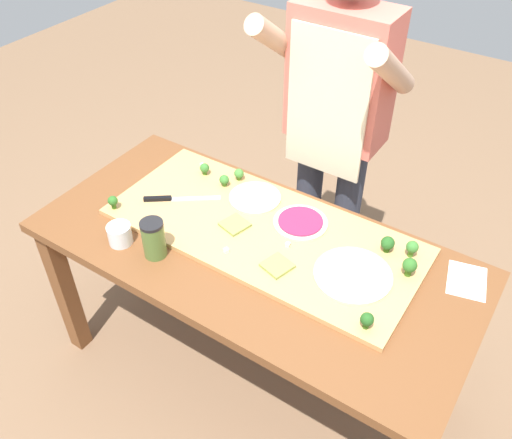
{
  "coord_description": "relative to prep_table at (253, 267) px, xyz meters",
  "views": [
    {
      "loc": [
        0.81,
        -1.2,
        2.13
      ],
      "look_at": [
        -0.06,
        0.11,
        0.79
      ],
      "focal_mm": 38.31,
      "sensor_mm": 36.0,
      "label": 1
    }
  ],
  "objects": [
    {
      "name": "broccoli_floret_back_right",
      "position": [
        -0.4,
        0.24,
        0.15
      ],
      "size": [
        0.04,
        0.04,
        0.05
      ],
      "color": "#3F7220",
      "rests_on": "cutting_board"
    },
    {
      "name": "broccoli_floret_front_left",
      "position": [
        -0.26,
        0.29,
        0.15
      ],
      "size": [
        0.04,
        0.04,
        0.05
      ],
      "color": "#487A23",
      "rests_on": "cutting_board"
    },
    {
      "name": "chefs_knife",
      "position": [
        -0.41,
        0.03,
        0.13
      ],
      "size": [
        0.26,
        0.2,
        0.02
      ],
      "color": "#B7BABF",
      "rests_on": "cutting_board"
    },
    {
      "name": "broccoli_floret_front_right",
      "position": [
        0.53,
        0.16,
        0.17
      ],
      "size": [
        0.05,
        0.05,
        0.07
      ],
      "color": "#366618",
      "rests_on": "cutting_board"
    },
    {
      "name": "cutting_board",
      "position": [
        -0.01,
        0.09,
        0.11
      ],
      "size": [
        1.19,
        0.52,
        0.02
      ],
      "primitive_type": "cube",
      "color": "tan",
      "rests_on": "prep_table"
    },
    {
      "name": "cheese_crumble_a",
      "position": [
        -0.05,
        -0.09,
        0.13
      ],
      "size": [
        0.02,
        0.02,
        0.02
      ],
      "primitive_type": "cube",
      "rotation": [
        0.0,
        0.0,
        1.21
      ],
      "color": "white",
      "rests_on": "cutting_board"
    },
    {
      "name": "broccoli_floret_center_left",
      "position": [
        0.5,
        0.25,
        0.16
      ],
      "size": [
        0.04,
        0.04,
        0.07
      ],
      "color": "#3F7220",
      "rests_on": "cutting_board"
    },
    {
      "name": "flour_cup",
      "position": [
        -0.42,
        -0.25,
        0.14
      ],
      "size": [
        0.09,
        0.09,
        0.08
      ],
      "color": "white",
      "rests_on": "prep_table"
    },
    {
      "name": "cook_center",
      "position": [
        -0.01,
        0.63,
        0.34
      ],
      "size": [
        0.54,
        0.39,
        1.67
      ],
      "color": "#333847",
      "rests_on": "ground"
    },
    {
      "name": "broccoli_floret_back_mid",
      "position": [
        0.42,
        0.23,
        0.16
      ],
      "size": [
        0.05,
        0.05,
        0.06
      ],
      "color": "#2C5915",
      "rests_on": "cutting_board"
    },
    {
      "name": "pizza_whole_cheese_artichoke",
      "position": [
        -0.14,
        0.22,
        0.13
      ],
      "size": [
        0.21,
        0.21,
        0.02
      ],
      "color": "beige",
      "rests_on": "cutting_board"
    },
    {
      "name": "broccoli_floret_back_left",
      "position": [
        -0.56,
        -0.13,
        0.16
      ],
      "size": [
        0.04,
        0.04,
        0.06
      ],
      "color": "#366618",
      "rests_on": "cutting_board"
    },
    {
      "name": "pizza_slice_near_right",
      "position": [
        -0.11,
        0.04,
        0.13
      ],
      "size": [
        0.11,
        0.11,
        0.01
      ],
      "primitive_type": "cube",
      "rotation": [
        0.0,
        0.0,
        -0.26
      ],
      "color": "#899E4C",
      "rests_on": "cutting_board"
    },
    {
      "name": "pizza_whole_white_garlic",
      "position": [
        0.38,
        0.05,
        0.13
      ],
      "size": [
        0.27,
        0.27,
        0.02
      ],
      "color": "beige",
      "rests_on": "cutting_board"
    },
    {
      "name": "cheese_crumble_c",
      "position": [
        0.12,
        0.06,
        0.13
      ],
      "size": [
        0.02,
        0.02,
        0.02
      ],
      "primitive_type": "cube",
      "rotation": [
        0.0,
        0.0,
        0.11
      ],
      "color": "silver",
      "rests_on": "cutting_board"
    },
    {
      "name": "ground_plane",
      "position": [
        0.0,
        0.0,
        -0.66
      ],
      "size": [
        8.0,
        8.0,
        0.0
      ],
      "primitive_type": "plane",
      "color": "brown"
    },
    {
      "name": "cheese_crumble_b",
      "position": [
        -0.45,
        0.28,
        0.13
      ],
      "size": [
        0.02,
        0.02,
        0.02
      ],
      "primitive_type": "cube",
      "rotation": [
        0.0,
        0.0,
        1.11
      ],
      "color": "silver",
      "rests_on": "cutting_board"
    },
    {
      "name": "sauce_jar",
      "position": [
        -0.27,
        -0.22,
        0.18
      ],
      "size": [
        0.08,
        0.08,
        0.15
      ],
      "color": "#517033",
      "rests_on": "prep_table"
    },
    {
      "name": "prep_table",
      "position": [
        0.0,
        0.0,
        0.0
      ],
      "size": [
        1.65,
        0.77,
        0.76
      ],
      "color": "brown",
      "rests_on": "ground"
    },
    {
      "name": "pizza_whole_beet_magenta",
      "position": [
        0.09,
        0.19,
        0.13
      ],
      "size": [
        0.21,
        0.21,
        0.02
      ],
      "color": "beige",
      "rests_on": "cutting_board"
    },
    {
      "name": "recipe_note",
      "position": [
        0.71,
        0.26,
        0.1
      ],
      "size": [
        0.16,
        0.19,
        0.0
      ],
      "primitive_type": "cube",
      "rotation": [
        0.0,
        0.0,
        0.24
      ],
      "color": "white",
      "rests_on": "prep_table"
    },
    {
      "name": "broccoli_floret_center_right",
      "position": [
        -0.29,
        0.22,
        0.15
      ],
      "size": [
        0.04,
        0.04,
        0.05
      ],
      "color": "#3F7220",
      "rests_on": "cutting_board"
    },
    {
      "name": "broccoli_floret_front_mid",
      "position": [
        0.51,
        -0.13,
        0.16
      ],
      "size": [
        0.04,
        0.04,
        0.06
      ],
      "color": "#2C5915",
      "rests_on": "cutting_board"
    },
    {
      "name": "pizza_slice_near_left",
      "position": [
        0.14,
        -0.05,
        0.13
      ],
      "size": [
        0.11,
        0.11,
        0.01
      ],
      "primitive_type": "cube",
      "rotation": [
        0.0,
        0.0,
        -0.27
      ],
      "color": "#899E4C",
      "rests_on": "cutting_board"
    }
  ]
}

